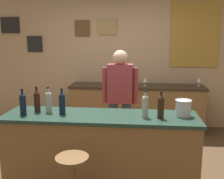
{
  "coord_description": "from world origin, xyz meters",
  "views": [
    {
      "loc": [
        0.42,
        -3.23,
        1.78
      ],
      "look_at": [
        0.05,
        0.45,
        1.05
      ],
      "focal_mm": 41.61,
      "sensor_mm": 36.0,
      "label": 1
    }
  ],
  "objects_px": {
    "wine_bottle_c": "(49,101)",
    "ice_bucket": "(183,108)",
    "wine_glass_a": "(106,79)",
    "wine_glass_c": "(199,80)",
    "wine_bottle_d": "(62,103)",
    "coffee_mug": "(124,83)",
    "wine_bottle_f": "(161,106)",
    "bartender": "(120,97)",
    "bar_stool": "(73,178)",
    "wine_bottle_b": "(37,101)",
    "wine_bottle_a": "(23,103)",
    "wine_glass_b": "(145,80)",
    "wine_bottle_e": "(145,105)"
  },
  "relations": [
    {
      "from": "wine_bottle_f",
      "to": "wine_glass_a",
      "type": "xyz_separation_m",
      "value": [
        -0.86,
        2.11,
        -0.05
      ]
    },
    {
      "from": "wine_bottle_d",
      "to": "coffee_mug",
      "type": "height_order",
      "value": "wine_bottle_d"
    },
    {
      "from": "wine_bottle_c",
      "to": "wine_glass_b",
      "type": "height_order",
      "value": "wine_bottle_c"
    },
    {
      "from": "wine_bottle_c",
      "to": "ice_bucket",
      "type": "relative_size",
      "value": 1.63
    },
    {
      "from": "ice_bucket",
      "to": "coffee_mug",
      "type": "distance_m",
      "value": 2.14
    },
    {
      "from": "wine_bottle_e",
      "to": "ice_bucket",
      "type": "relative_size",
      "value": 1.63
    },
    {
      "from": "wine_bottle_a",
      "to": "wine_bottle_c",
      "type": "xyz_separation_m",
      "value": [
        0.25,
        0.13,
        0.0
      ]
    },
    {
      "from": "wine_bottle_c",
      "to": "wine_bottle_e",
      "type": "bearing_deg",
      "value": -4.38
    },
    {
      "from": "ice_bucket",
      "to": "wine_glass_b",
      "type": "xyz_separation_m",
      "value": [
        -0.38,
        1.99,
        -0.01
      ]
    },
    {
      "from": "bar_stool",
      "to": "coffee_mug",
      "type": "bearing_deg",
      "value": 82.48
    },
    {
      "from": "bar_stool",
      "to": "bartender",
      "type": "bearing_deg",
      "value": 76.38
    },
    {
      "from": "wine_glass_c",
      "to": "wine_bottle_c",
      "type": "bearing_deg",
      "value": -136.43
    },
    {
      "from": "wine_bottle_b",
      "to": "coffee_mug",
      "type": "relative_size",
      "value": 2.45
    },
    {
      "from": "bartender",
      "to": "wine_glass_c",
      "type": "distance_m",
      "value": 1.89
    },
    {
      "from": "wine_bottle_d",
      "to": "coffee_mug",
      "type": "distance_m",
      "value": 2.15
    },
    {
      "from": "wine_glass_c",
      "to": "coffee_mug",
      "type": "distance_m",
      "value": 1.4
    },
    {
      "from": "wine_bottle_c",
      "to": "wine_bottle_d",
      "type": "height_order",
      "value": "same"
    },
    {
      "from": "bartender",
      "to": "bar_stool",
      "type": "relative_size",
      "value": 2.38
    },
    {
      "from": "wine_glass_c",
      "to": "wine_bottle_d",
      "type": "bearing_deg",
      "value": -133.15
    },
    {
      "from": "bartender",
      "to": "wine_bottle_b",
      "type": "bearing_deg",
      "value": -139.18
    },
    {
      "from": "bartender",
      "to": "ice_bucket",
      "type": "relative_size",
      "value": 8.61
    },
    {
      "from": "wine_bottle_d",
      "to": "wine_glass_a",
      "type": "distance_m",
      "value": 2.08
    },
    {
      "from": "bar_stool",
      "to": "wine_bottle_b",
      "type": "xyz_separation_m",
      "value": [
        -0.58,
        0.65,
        0.6
      ]
    },
    {
      "from": "wine_bottle_a",
      "to": "wine_glass_b",
      "type": "xyz_separation_m",
      "value": [
        1.43,
        2.13,
        -0.05
      ]
    },
    {
      "from": "bartender",
      "to": "wine_glass_c",
      "type": "height_order",
      "value": "bartender"
    },
    {
      "from": "wine_bottle_a",
      "to": "wine_bottle_b",
      "type": "xyz_separation_m",
      "value": [
        0.11,
        0.14,
        0.0
      ]
    },
    {
      "from": "wine_bottle_b",
      "to": "wine_bottle_c",
      "type": "distance_m",
      "value": 0.14
    },
    {
      "from": "wine_bottle_c",
      "to": "wine_glass_a",
      "type": "relative_size",
      "value": 1.97
    },
    {
      "from": "wine_bottle_f",
      "to": "wine_glass_c",
      "type": "distance_m",
      "value": 2.35
    },
    {
      "from": "wine_glass_a",
      "to": "wine_glass_c",
      "type": "xyz_separation_m",
      "value": [
        1.75,
        0.07,
        0.0
      ]
    },
    {
      "from": "wine_glass_b",
      "to": "bartender",
      "type": "bearing_deg",
      "value": -108.16
    },
    {
      "from": "wine_glass_a",
      "to": "wine_bottle_e",
      "type": "bearing_deg",
      "value": -71.73
    },
    {
      "from": "wine_glass_c",
      "to": "wine_glass_a",
      "type": "bearing_deg",
      "value": -177.81
    },
    {
      "from": "ice_bucket",
      "to": "wine_bottle_a",
      "type": "bearing_deg",
      "value": -175.53
    },
    {
      "from": "bar_stool",
      "to": "coffee_mug",
      "type": "xyz_separation_m",
      "value": [
        0.35,
        2.64,
        0.49
      ]
    },
    {
      "from": "wine_bottle_c",
      "to": "wine_bottle_b",
      "type": "bearing_deg",
      "value": 177.3
    },
    {
      "from": "ice_bucket",
      "to": "coffee_mug",
      "type": "bearing_deg",
      "value": 111.14
    },
    {
      "from": "bartender",
      "to": "wine_glass_a",
      "type": "bearing_deg",
      "value": 106.33
    },
    {
      "from": "bar_stool",
      "to": "coffee_mug",
      "type": "relative_size",
      "value": 5.44
    },
    {
      "from": "wine_glass_b",
      "to": "wine_glass_a",
      "type": "bearing_deg",
      "value": 179.22
    },
    {
      "from": "wine_bottle_d",
      "to": "coffee_mug",
      "type": "relative_size",
      "value": 2.45
    },
    {
      "from": "wine_bottle_d",
      "to": "bartender",
      "type": "bearing_deg",
      "value": 55.15
    },
    {
      "from": "wine_bottle_b",
      "to": "bartender",
      "type": "bearing_deg",
      "value": 40.82
    },
    {
      "from": "wine_bottle_a",
      "to": "wine_bottle_d",
      "type": "distance_m",
      "value": 0.44
    },
    {
      "from": "wine_glass_c",
      "to": "wine_bottle_e",
      "type": "bearing_deg",
      "value": -116.05
    },
    {
      "from": "wine_bottle_b",
      "to": "ice_bucket",
      "type": "xyz_separation_m",
      "value": [
        1.7,
        0.0,
        -0.04
      ]
    },
    {
      "from": "bartender",
      "to": "coffee_mug",
      "type": "xyz_separation_m",
      "value": [
        -0.0,
        1.19,
        0.01
      ]
    },
    {
      "from": "wine_bottle_c",
      "to": "ice_bucket",
      "type": "height_order",
      "value": "wine_bottle_c"
    },
    {
      "from": "wine_bottle_c",
      "to": "bartender",
      "type": "bearing_deg",
      "value": 45.85
    },
    {
      "from": "bartender",
      "to": "wine_bottle_c",
      "type": "bearing_deg",
      "value": -134.15
    }
  ]
}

